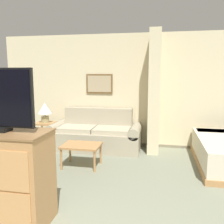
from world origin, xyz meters
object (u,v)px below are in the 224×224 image
Objects in this scene: coffee_table at (81,147)px; tv_dresser at (2,177)px; couch at (96,135)px; table_lamp at (45,110)px.

coffee_table is 1.87m from tv_dresser.
coffee_table is at bearing -88.42° from couch.
table_lamp is (-1.23, 1.09, 0.50)m from coffee_table.
couch is 1.32m from table_lamp.
coffee_table is at bearing 79.43° from tv_dresser.
coffee_table is 0.63× the size of tv_dresser.
table_lamp is (-1.20, -0.04, 0.55)m from couch.
couch is 1.86× the size of tv_dresser.
coffee_table is 1.72m from table_lamp.
table_lamp is at bearing 106.96° from tv_dresser.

